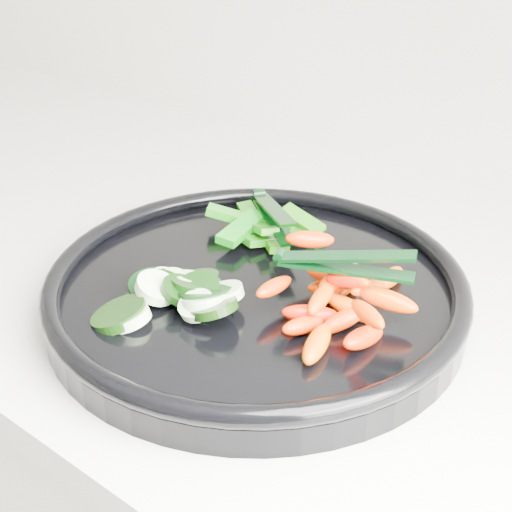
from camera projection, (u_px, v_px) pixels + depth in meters
The scene contains 7 objects.
counter at pixel (28, 397), 1.24m from camera, with size 2.02×0.62×0.93m.
veggie_tray at pixel (256, 290), 0.64m from camera, with size 0.39×0.39×0.04m.
cucumber_pile at pixel (175, 292), 0.61m from camera, with size 0.13×0.14×0.04m.
carrot_pile at pixel (340, 297), 0.59m from camera, with size 0.15×0.17×0.05m.
pepper_pile at pixel (263, 228), 0.71m from camera, with size 0.12×0.10×0.03m.
tong_carrot at pixel (341, 262), 0.57m from camera, with size 0.11×0.06×0.02m.
tong_pepper at pixel (272, 213), 0.70m from camera, with size 0.10×0.08×0.02m.
Camera 1 is at (0.91, 1.19, 1.29)m, focal length 50.00 mm.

